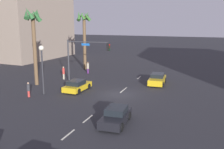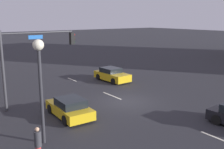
# 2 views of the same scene
# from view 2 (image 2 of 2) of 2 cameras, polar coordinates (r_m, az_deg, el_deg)

# --- Properties ---
(ground_plane) EXTENTS (220.00, 220.00, 0.00)m
(ground_plane) POSITION_cam_2_polar(r_m,az_deg,el_deg) (20.92, 3.04, -5.86)
(ground_plane) COLOR #28282D
(lane_stripe_2) EXTENTS (1.82, 0.14, 0.01)m
(lane_stripe_2) POSITION_cam_2_polar(r_m,az_deg,el_deg) (16.02, 21.59, -12.60)
(lane_stripe_2) COLOR silver
(lane_stripe_2) RESTS_ON ground_plane
(lane_stripe_3) EXTENTS (2.58, 0.14, 0.01)m
(lane_stripe_3) POSITION_cam_2_polar(r_m,az_deg,el_deg) (22.34, -0.02, -4.64)
(lane_stripe_3) COLOR silver
(lane_stripe_3) RESTS_ON ground_plane
(lane_stripe_4) EXTENTS (1.90, 0.14, 0.01)m
(lane_stripe_4) POSITION_cam_2_polar(r_m,az_deg,el_deg) (28.35, -8.72, -1.10)
(lane_stripe_4) COLOR silver
(lane_stripe_4) RESTS_ON ground_plane
(car_2) EXTENTS (4.06, 2.04, 1.29)m
(car_2) POSITION_cam_2_polar(r_m,az_deg,el_deg) (17.89, -9.21, -7.19)
(car_2) COLOR gold
(car_2) RESTS_ON ground_plane
(car_3) EXTENTS (4.21, 2.06, 1.37)m
(car_3) POSITION_cam_2_polar(r_m,az_deg,el_deg) (27.43, -0.03, -0.06)
(car_3) COLOR gold
(car_3) RESTS_ON ground_plane
(traffic_signal) EXTENTS (0.59, 5.93, 5.68)m
(traffic_signal) POSITION_cam_2_polar(r_m,az_deg,el_deg) (20.13, -17.12, 4.38)
(traffic_signal) COLOR #38383D
(traffic_signal) RESTS_ON ground_plane
(streetlamp) EXTENTS (0.56, 0.56, 5.49)m
(streetlamp) POSITION_cam_2_polar(r_m,az_deg,el_deg) (13.61, -15.45, 0.75)
(streetlamp) COLOR #2D2D33
(streetlamp) RESTS_ON ground_plane
(pedestrian_0) EXTENTS (0.34, 0.34, 1.63)m
(pedestrian_0) POSITION_cam_2_polar(r_m,az_deg,el_deg) (12.95, -15.84, -14.14)
(pedestrian_0) COLOR #BF3833
(pedestrian_0) RESTS_ON ground_plane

